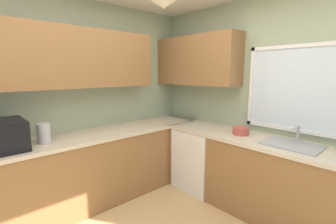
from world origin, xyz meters
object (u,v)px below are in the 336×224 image
dishwasher (201,158)px  kettle (44,133)px  sink_assembly (292,144)px  microwave (4,135)px  bowl (241,131)px

dishwasher → kettle: bearing=-109.2°
dishwasher → sink_assembly: size_ratio=1.54×
microwave → bowl: size_ratio=2.49×
kettle → microwave: bearing=-93.3°
microwave → kettle: size_ratio=2.24×
sink_assembly → bowl: size_ratio=2.85×
dishwasher → kettle: size_ratio=3.93×
microwave → sink_assembly: bearing=50.5°
dishwasher → bowl: bearing=2.9°
sink_assembly → bowl: 0.59m
dishwasher → microwave: bearing=-106.8°
kettle → bowl: size_ratio=1.11×
microwave → sink_assembly: microwave is taller
sink_assembly → kettle: bearing=-134.0°
dishwasher → kettle: 2.03m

